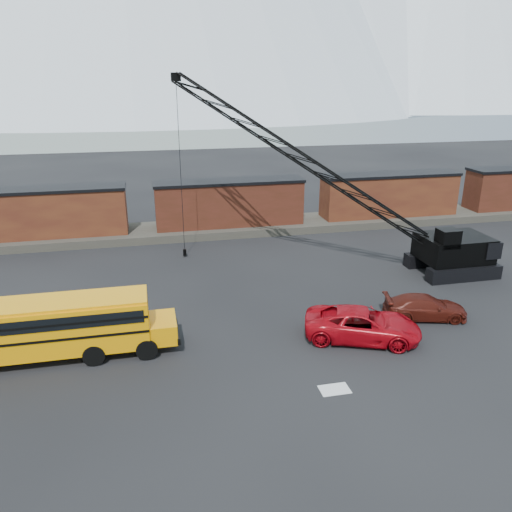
{
  "coord_description": "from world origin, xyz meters",
  "views": [
    {
      "loc": [
        -7.32,
        -22.43,
        13.65
      ],
      "look_at": [
        -0.9,
        6.58,
        3.0
      ],
      "focal_mm": 35.0,
      "sensor_mm": 36.0,
      "label": 1
    }
  ],
  "objects_px": {
    "school_bus": "(55,326)",
    "maroon_suv": "(425,307)",
    "crawler_crane": "(305,161)",
    "red_pickup": "(363,324)"
  },
  "relations": [
    {
      "from": "crawler_crane",
      "to": "maroon_suv",
      "type": "bearing_deg",
      "value": -66.58
    },
    {
      "from": "red_pickup",
      "to": "maroon_suv",
      "type": "relative_size",
      "value": 1.29
    },
    {
      "from": "red_pickup",
      "to": "crawler_crane",
      "type": "xyz_separation_m",
      "value": [
        0.27,
        11.85,
        7.1
      ]
    },
    {
      "from": "school_bus",
      "to": "maroon_suv",
      "type": "relative_size",
      "value": 2.39
    },
    {
      "from": "school_bus",
      "to": "crawler_crane",
      "type": "height_order",
      "value": "crawler_crane"
    },
    {
      "from": "school_bus",
      "to": "red_pickup",
      "type": "height_order",
      "value": "school_bus"
    },
    {
      "from": "red_pickup",
      "to": "crawler_crane",
      "type": "bearing_deg",
      "value": 19.98
    },
    {
      "from": "maroon_suv",
      "to": "crawler_crane",
      "type": "distance_m",
      "value": 13.36
    },
    {
      "from": "crawler_crane",
      "to": "school_bus",
      "type": "bearing_deg",
      "value": -147.81
    },
    {
      "from": "red_pickup",
      "to": "maroon_suv",
      "type": "xyz_separation_m",
      "value": [
        4.73,
        1.56,
        -0.17
      ]
    }
  ]
}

